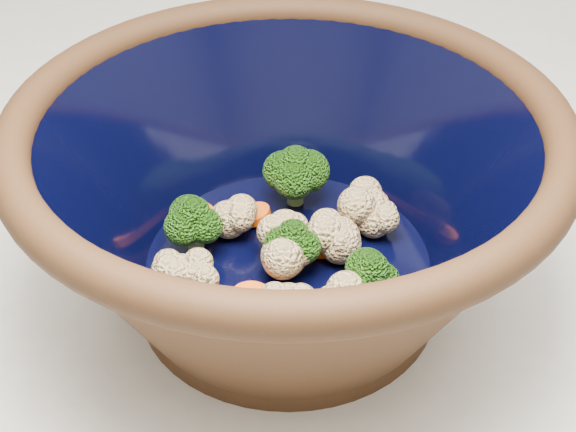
# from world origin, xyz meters

# --- Properties ---
(mixing_bowl) EXTENTS (0.47, 0.47, 0.16)m
(mixing_bowl) POSITION_xyz_m (-0.10, -0.02, 0.99)
(mixing_bowl) COLOR black
(mixing_bowl) RESTS_ON counter
(vegetable_pile) EXTENTS (0.17, 0.17, 0.05)m
(vegetable_pile) POSITION_xyz_m (-0.10, -0.02, 0.96)
(vegetable_pile) COLOR #608442
(vegetable_pile) RESTS_ON mixing_bowl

